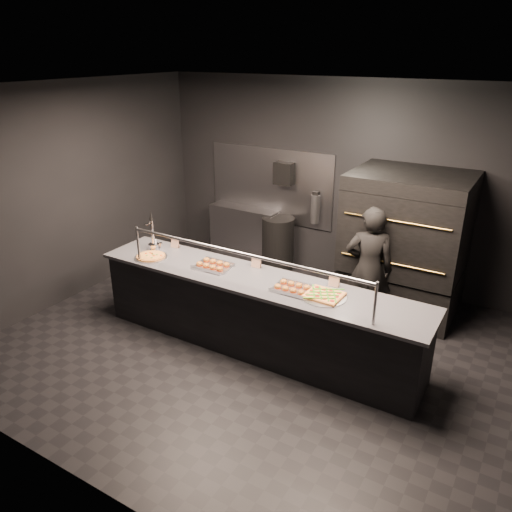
% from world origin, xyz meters
% --- Properties ---
extents(room, '(6.04, 6.00, 3.00)m').
position_xyz_m(room, '(-0.02, 0.05, 1.50)').
color(room, black).
rests_on(room, ground).
extents(service_counter, '(4.10, 0.78, 1.37)m').
position_xyz_m(service_counter, '(0.00, -0.00, 0.46)').
color(service_counter, black).
rests_on(service_counter, ground).
extents(pizza_oven, '(1.50, 1.23, 1.91)m').
position_xyz_m(pizza_oven, '(1.20, 1.90, 0.97)').
color(pizza_oven, black).
rests_on(pizza_oven, ground).
extents(prep_shelf, '(1.20, 0.35, 0.90)m').
position_xyz_m(prep_shelf, '(-1.60, 2.32, 0.45)').
color(prep_shelf, '#99999E').
rests_on(prep_shelf, ground).
extents(towel_dispenser, '(0.30, 0.20, 0.35)m').
position_xyz_m(towel_dispenser, '(-0.90, 2.39, 1.55)').
color(towel_dispenser, black).
rests_on(towel_dispenser, room).
extents(fire_extinguisher, '(0.14, 0.14, 0.51)m').
position_xyz_m(fire_extinguisher, '(-0.35, 2.40, 1.06)').
color(fire_extinguisher, '#B2B2B7').
rests_on(fire_extinguisher, room).
extents(beer_tap, '(0.14, 0.20, 0.54)m').
position_xyz_m(beer_tap, '(-1.60, 0.07, 1.07)').
color(beer_tap, silver).
rests_on(beer_tap, service_counter).
extents(round_pizza, '(0.41, 0.41, 0.03)m').
position_xyz_m(round_pizza, '(-1.45, -0.15, 0.94)').
color(round_pizza, silver).
rests_on(round_pizza, service_counter).
extents(slider_tray_a, '(0.48, 0.39, 0.07)m').
position_xyz_m(slider_tray_a, '(-0.60, 0.01, 0.95)').
color(slider_tray_a, silver).
rests_on(slider_tray_a, service_counter).
extents(slider_tray_b, '(0.44, 0.33, 0.07)m').
position_xyz_m(slider_tray_b, '(0.50, -0.05, 0.95)').
color(slider_tray_b, silver).
rests_on(slider_tray_b, service_counter).
extents(square_pizza, '(0.48, 0.48, 0.05)m').
position_xyz_m(square_pizza, '(0.87, -0.02, 0.94)').
color(square_pizza, silver).
rests_on(square_pizza, service_counter).
extents(condiment_jar, '(0.17, 0.07, 0.11)m').
position_xyz_m(condiment_jar, '(-1.61, 0.13, 0.97)').
color(condiment_jar, silver).
rests_on(condiment_jar, service_counter).
extents(tent_cards, '(2.38, 0.04, 0.15)m').
position_xyz_m(tent_cards, '(-0.24, 0.28, 1.00)').
color(tent_cards, white).
rests_on(tent_cards, service_counter).
extents(trash_bin, '(0.52, 0.52, 0.86)m').
position_xyz_m(trash_bin, '(-0.90, 2.22, 0.43)').
color(trash_bin, black).
rests_on(trash_bin, ground).
extents(worker, '(0.70, 0.58, 1.63)m').
position_xyz_m(worker, '(0.96, 1.15, 0.82)').
color(worker, black).
rests_on(worker, ground).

